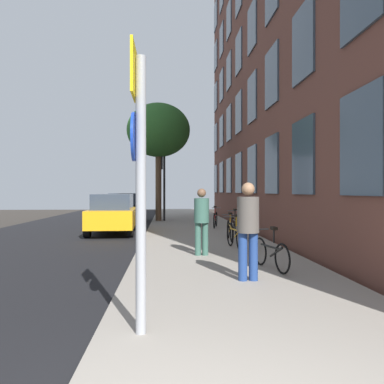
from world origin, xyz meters
The scene contains 16 objects.
ground_plane centered at (-2.40, 15.00, 0.00)m, with size 41.80×41.80×0.00m, color #332D28.
road_asphalt centered at (-4.50, 15.00, 0.01)m, with size 7.00×38.00×0.01m, color black.
sidewalk centered at (1.10, 15.00, 0.06)m, with size 4.20×38.00×0.12m, color gray.
building_facade centered at (3.69, 14.50, 9.60)m, with size 0.56×27.00×19.14m.
sign_post centered at (-0.49, 2.55, 2.03)m, with size 0.16×0.60×3.30m.
traffic_light centered at (-0.43, 19.84, 2.64)m, with size 0.43×0.24×3.69m.
tree_near centered at (-0.65, 19.81, 5.08)m, with size 3.48×3.48×6.48m.
bicycle_0 centered at (1.98, 6.08, 0.47)m, with size 0.51×1.57×0.90m.
bicycle_1 centered at (1.76, 9.11, 0.50)m, with size 0.42×1.68×0.97m.
bicycle_2 centered at (1.90, 10.94, 0.48)m, with size 0.42×1.65×0.93m.
bicycle_3 centered at (2.37, 12.74, 0.50)m, with size 0.42×1.72×0.98m.
bicycle_4 centered at (1.99, 15.55, 0.50)m, with size 0.51×1.67×0.97m.
pedestrian_0 centered at (1.30, 5.11, 1.14)m, with size 0.41×0.41×1.79m.
pedestrian_1 centered at (0.70, 7.98, 1.09)m, with size 0.52×0.52×1.70m.
car_0 centered at (-2.35, 14.20, 0.84)m, with size 1.87×4.15×1.62m.
car_1 centered at (-2.52, 20.55, 0.84)m, with size 1.91×4.12×1.62m.
Camera 1 is at (-0.17, -1.98, 1.75)m, focal length 36.89 mm.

